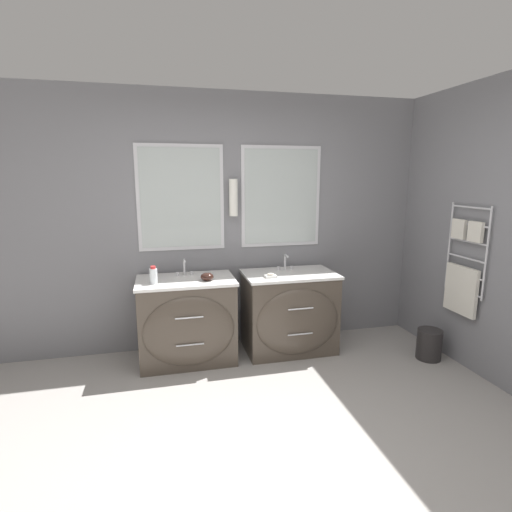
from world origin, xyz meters
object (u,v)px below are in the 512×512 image
(vanity_left, at_px, (187,321))
(waste_bin, at_px, (429,344))
(vanity_right, at_px, (290,312))
(amenity_bowl, at_px, (207,277))
(toiletry_bottle, at_px, (153,276))

(vanity_left, bearing_deg, waste_bin, -12.38)
(vanity_right, xyz_separation_m, amenity_bowl, (-0.84, -0.06, 0.44))
(vanity_left, relative_size, toiletry_bottle, 5.66)
(vanity_right, relative_size, waste_bin, 3.09)
(toiletry_bottle, height_order, waste_bin, toiletry_bottle)
(vanity_left, distance_m, waste_bin, 2.38)
(vanity_right, relative_size, toiletry_bottle, 5.66)
(vanity_right, distance_m, amenity_bowl, 0.95)
(toiletry_bottle, bearing_deg, vanity_right, 2.53)
(vanity_right, bearing_deg, amenity_bowl, -175.84)
(vanity_right, distance_m, waste_bin, 1.40)
(amenity_bowl, bearing_deg, vanity_left, 162.37)
(vanity_left, distance_m, vanity_right, 1.04)
(vanity_left, relative_size, amenity_bowl, 7.56)
(amenity_bowl, relative_size, waste_bin, 0.41)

